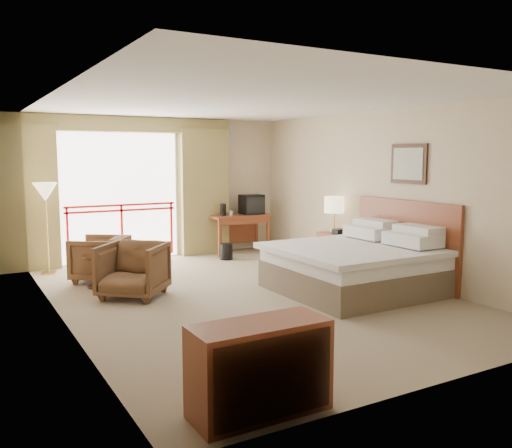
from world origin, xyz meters
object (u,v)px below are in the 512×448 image
armchair_far (101,281)px  floor_lamp (45,196)px  bed (356,266)px  side_table (98,266)px  dresser (260,368)px  desk (238,223)px  wastebasket (226,252)px  nightstand (335,250)px  armchair_near (134,297)px  tv (252,204)px  table_lamp (334,205)px

armchair_far → floor_lamp: size_ratio=0.52×
bed → side_table: size_ratio=4.38×
bed → dresser: bed is taller
side_table → dresser: bearing=-88.6°
desk → floor_lamp: 3.79m
wastebasket → dresser: 6.28m
desk → side_table: 3.63m
nightstand → dresser: bearing=-138.2°
armchair_near → floor_lamp: 2.70m
armchair_far → desk: bearing=147.3°
bed → tv: bearing=85.3°
table_lamp → tv: (-0.46, 2.15, -0.13)m
nightstand → desk: bearing=104.0°
tv → armchair_near: (-3.23, -2.39, -0.98)m
tv → wastebasket: tv is taller
side_table → desk: bearing=27.0°
tv → floor_lamp: (-4.02, -0.17, 0.34)m
tv → dresser: tv is taller
armchair_near → wastebasket: bearing=78.7°
table_lamp → desk: size_ratio=0.51×
armchair_far → side_table: bearing=17.6°
table_lamp → armchair_far: table_lamp is taller
nightstand → armchair_far: nightstand is taller
nightstand → table_lamp: size_ratio=1.03×
armchair_far → floor_lamp: bearing=-112.3°
wastebasket → armchair_far: bearing=-166.0°
nightstand → side_table: bearing=166.7°
wastebasket → armchair_far: size_ratio=0.39×
armchair_near → dresser: size_ratio=0.79×
armchair_far → dresser: dresser is taller
bed → armchair_near: bed is taller
floor_lamp → dresser: 6.20m
desk → armchair_far: (-3.09, -1.22, -0.61)m
nightstand → desk: size_ratio=0.53×
table_lamp → side_table: table_lamp is taller
side_table → dresser: (0.11, -4.68, 0.03)m
tv → dresser: (-3.42, -6.27, -0.62)m
tv → floor_lamp: floor_lamp is taller
desk → side_table: desk is taller
floor_lamp → nightstand: bearing=-24.4°
wastebasket → armchair_near: bearing=-142.0°
bed → wastebasket: size_ratio=6.97×
table_lamp → wastebasket: table_lamp is taller
bed → floor_lamp: bearing=136.7°
table_lamp → armchair_near: 3.86m
nightstand → tv: size_ratio=1.42×
bed → wastebasket: 3.19m
tv → side_table: 3.92m
bed → armchair_far: bed is taller
desk → armchair_near: size_ratio=1.41×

